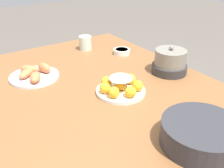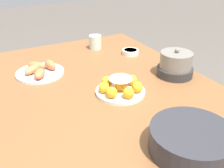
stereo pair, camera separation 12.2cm
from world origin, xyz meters
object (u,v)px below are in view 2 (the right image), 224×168
Objects in this scene: serving_bowl at (191,139)px; cup_far at (95,42)px; cake_plate at (120,87)px; seafood_platter at (40,71)px; sauce_bowl at (130,52)px; warming_pot at (175,65)px; dining_table at (104,103)px.

cup_far reaches higher than serving_bowl.
cup_far is (-1.05, 0.14, -0.00)m from serving_bowl.
seafood_platter is at bearing -143.97° from cake_plate.
sauce_bowl is 0.55× the size of warming_pot.
sauce_bowl is 0.38m from warming_pot.
cup_far is at bearing 172.48° from serving_bowl.
dining_table is 0.14m from cake_plate.
cake_plate is 0.35m from warming_pot.
seafood_platter is (-0.83, -0.29, -0.03)m from serving_bowl.
seafood_platter is (0.02, -0.58, 0.00)m from sauce_bowl.
sauce_bowl is at bearing 133.52° from dining_table.
warming_pot reaches higher than dining_table.
cake_plate is at bearing -84.74° from warming_pot.
seafood_platter is 1.35× the size of warming_pot.
cup_far is at bearing 159.11° from dining_table.
dining_table is at bearing -20.89° from cup_far.
cup_far is at bearing 165.79° from cake_plate.
serving_bowl is at bearing 1.85° from cake_plate.
dining_table is at bearing -172.49° from serving_bowl.
warming_pot is at bearing 60.94° from seafood_platter.
serving_bowl is 0.59m from warming_pot.
cake_plate is at bearing 36.03° from seafood_platter.
warming_pot is (-0.03, 0.35, 0.03)m from cake_plate.
warming_pot is (0.37, 0.05, 0.04)m from sauce_bowl.
seafood_platter is 0.49m from cup_far.
dining_table is at bearing -140.59° from cake_plate.
warming_pot reaches higher than sauce_bowl.
dining_table is 0.59m from cup_far.
serving_bowl is at bearing -35.03° from warming_pot.
dining_table is at bearing 35.31° from seafood_platter.
dining_table is 5.45× the size of serving_bowl.
dining_table is at bearing -46.48° from sauce_bowl.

